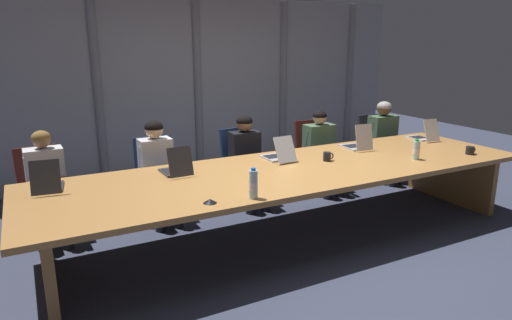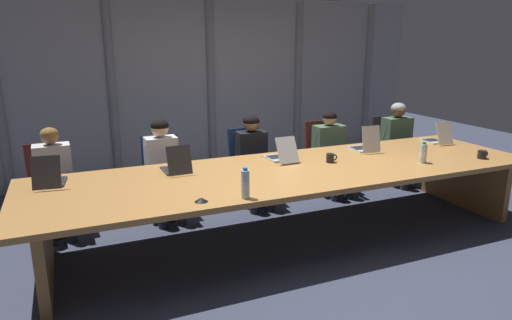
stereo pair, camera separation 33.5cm
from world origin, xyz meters
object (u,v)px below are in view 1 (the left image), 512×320
object	(u,v)px
office_chair_right_mid	(315,164)
person_right_mid	(322,147)
laptop_left_end	(48,184)
office_chair_left_mid	(157,188)
person_left_mid	(158,166)
office_chair_left_end	(46,204)
laptop_right_mid	(357,144)
water_bottle_primary	(416,150)
laptop_right_end	(423,136)
person_right_end	(386,136)
coffee_mug_near	(470,150)
office_chair_right_end	(376,155)
water_bottle_secondary	(253,185)
person_center	(248,155)
laptop_left_mid	(176,168)
office_chair_center	(243,175)
conference_mic_left_side	(210,201)
coffee_mug_far	(327,157)
person_left_end	(47,182)
laptop_center	(278,155)

from	to	relation	value
office_chair_right_mid	person_right_mid	bearing A→B (deg)	5.79
laptop_left_end	office_chair_right_mid	distance (m)	3.48
office_chair_left_mid	person_left_mid	bearing A→B (deg)	2.67
office_chair_left_mid	office_chair_left_end	bearing A→B (deg)	-83.41
laptop_right_mid	water_bottle_primary	xyz separation A→B (m)	(0.24, -0.68, 0.04)
laptop_right_end	person_right_end	xyz separation A→B (m)	(0.02, 0.69, -0.14)
water_bottle_primary	coffee_mug_near	bearing A→B (deg)	-9.54
person_right_mid	office_chair_right_end	bearing A→B (deg)	99.42
office_chair_left_end	water_bottle_secondary	world-z (taller)	water_bottle_secondary
laptop_right_end	person_center	xyz separation A→B (m)	(-2.21, 0.68, -0.16)
water_bottle_secondary	coffee_mug_near	size ratio (longest dim) A/B	1.88
office_chair_right_mid	coffee_mug_near	bearing A→B (deg)	35.52
laptop_left_end	person_right_mid	bearing A→B (deg)	-71.45
laptop_left_mid	office_chair_center	world-z (taller)	laptop_left_mid
person_right_end	conference_mic_left_side	size ratio (longest dim) A/B	10.38
water_bottle_secondary	person_left_mid	bearing A→B (deg)	101.23
laptop_right_mid	coffee_mug_far	world-z (taller)	laptop_right_mid
laptop_left_end	office_chair_left_end	xyz separation A→B (m)	(-0.02, 0.82, -0.45)
person_right_mid	person_right_end	bearing A→B (deg)	91.50
laptop_left_end	laptop_left_mid	size ratio (longest dim) A/B	1.08
coffee_mug_far	laptop_left_end	bearing A→B (deg)	173.62
person_left_end	person_left_mid	xyz separation A→B (m)	(1.13, 0.00, 0.02)
person_left_end	person_right_mid	size ratio (longest dim) A/B	1.03
laptop_left_mid	person_left_mid	distance (m)	0.71
person_right_mid	water_bottle_primary	bearing A→B (deg)	11.43
office_chair_right_mid	coffee_mug_near	world-z (taller)	office_chair_right_mid
office_chair_left_mid	coffee_mug_far	size ratio (longest dim) A/B	7.04
office_chair_center	office_chair_right_end	bearing A→B (deg)	86.41
laptop_center	office_chair_right_end	size ratio (longest dim) A/B	0.48
laptop_left_end	water_bottle_primary	distance (m)	3.67
office_chair_center	person_left_end	bearing A→B (deg)	-89.48
office_chair_right_mid	water_bottle_secondary	xyz separation A→B (m)	(-1.88, -1.81, 0.51)
person_right_mid	conference_mic_left_side	xyz separation A→B (m)	(-2.24, -1.60, 0.14)
laptop_left_mid	person_right_mid	size ratio (longest dim) A/B	0.36
office_chair_left_mid	water_bottle_secondary	size ratio (longest dim) A/B	3.50
laptop_left_mid	office_chair_right_mid	size ratio (longest dim) A/B	0.42
person_center	laptop_right_mid	bearing A→B (deg)	61.29
laptop_right_mid	person_left_end	xyz separation A→B (m)	(-3.34, 0.68, -0.17)
person_left_end	coffee_mug_far	world-z (taller)	person_left_end
laptop_right_end	office_chair_center	xyz separation A→B (m)	(-2.20, 0.84, -0.45)
person_left_end	laptop_right_end	bearing A→B (deg)	79.58
laptop_left_end	water_bottle_secondary	size ratio (longest dim) A/B	1.62
laptop_left_end	conference_mic_left_side	xyz separation A→B (m)	(1.11, -0.93, -0.04)
laptop_right_end	office_chair_left_end	bearing A→B (deg)	84.46
office_chair_left_end	office_chair_right_mid	size ratio (longest dim) A/B	1.00
person_right_mid	office_chair_right_mid	bearing A→B (deg)	-177.95
laptop_left_mid	person_left_end	world-z (taller)	person_left_end
coffee_mug_near	coffee_mug_far	xyz separation A→B (m)	(-1.61, 0.51, 0.00)
laptop_left_end	office_chair_right_mid	size ratio (longest dim) A/B	0.45
office_chair_right_end	coffee_mug_far	world-z (taller)	office_chair_right_end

